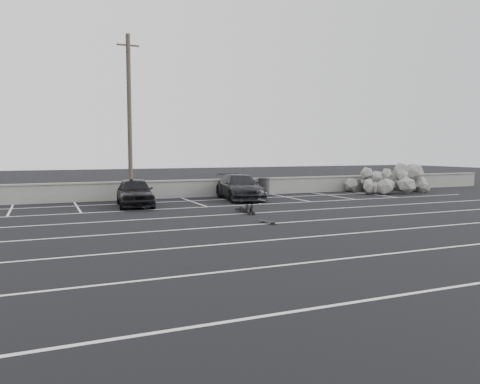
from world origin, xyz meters
name	(u,v)px	position (x,y,z in m)	size (l,w,h in m)	color
ground	(271,240)	(0.00, 0.00, 0.00)	(120.00, 120.00, 0.00)	black
seawall	(164,189)	(0.00, 14.00, 0.55)	(50.00, 0.45, 1.06)	gray
stall_lines	(220,221)	(-0.08, 4.41, 0.00)	(36.00, 20.05, 0.01)	silver
car_left	(135,192)	(-2.28, 10.76, 0.72)	(1.70, 4.23, 1.44)	black
car_right	(240,187)	(3.89, 11.70, 0.72)	(2.01, 4.93, 1.43)	black
utility_pole	(129,118)	(-2.05, 13.20, 4.60)	(1.21, 0.24, 9.08)	#4C4238
trash_bin	(264,186)	(6.38, 13.60, 0.55)	(0.90, 0.90, 1.08)	#29292C
riprap_pile	(389,184)	(15.32, 12.46, 0.52)	(6.20, 4.85, 1.41)	gray
person	(246,207)	(1.99, 6.55, 0.22)	(1.20, 2.27, 0.43)	black
skateboard	(268,222)	(1.39, 3.05, 0.07)	(0.43, 0.76, 0.09)	black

